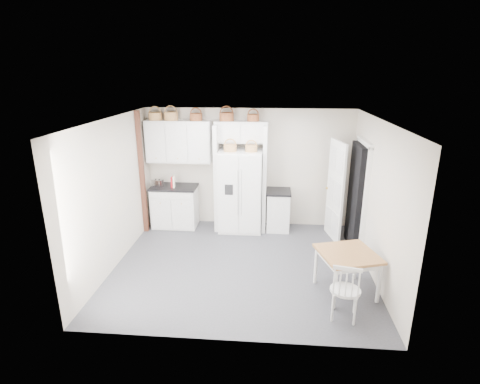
{
  "coord_description": "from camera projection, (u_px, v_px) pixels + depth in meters",
  "views": [
    {
      "loc": [
        0.48,
        -6.01,
        3.34
      ],
      "look_at": [
        -0.06,
        0.4,
        1.26
      ],
      "focal_mm": 28.0,
      "sensor_mm": 36.0,
      "label": 1
    }
  ],
  "objects": [
    {
      "name": "trim_post",
      "position": [
        142.0,
        174.0,
        7.82
      ],
      "size": [
        0.09,
        0.09,
        2.6
      ],
      "primitive_type": "cube",
      "color": "#402215",
      "rests_on": "floor"
    },
    {
      "name": "cookbook_cream",
      "position": [
        174.0,
        182.0,
        8.1
      ],
      "size": [
        0.06,
        0.17,
        0.24
      ],
      "primitive_type": "cube",
      "rotation": [
        0.0,
        0.0,
        0.18
      ],
      "color": "#F5EDCB",
      "rests_on": "counter_left"
    },
    {
      "name": "basket_bridge_b",
      "position": [
        253.0,
        118.0,
        7.75
      ],
      "size": [
        0.25,
        0.25,
        0.14
      ],
      "primitive_type": "cylinder",
      "color": "brown",
      "rests_on": "bridge_cabinet"
    },
    {
      "name": "cookbook_red",
      "position": [
        172.0,
        182.0,
        8.11
      ],
      "size": [
        0.04,
        0.16,
        0.23
      ],
      "primitive_type": "cube",
      "rotation": [
        0.0,
        0.0,
        0.02
      ],
      "color": "#AB0F17",
      "rests_on": "counter_left"
    },
    {
      "name": "bridge_cabinet",
      "position": [
        241.0,
        132.0,
        7.86
      ],
      "size": [
        1.12,
        0.34,
        0.45
      ],
      "primitive_type": "cube",
      "color": "silver",
      "rests_on": "wall_back"
    },
    {
      "name": "upper_cabinet",
      "position": [
        179.0,
        141.0,
        8.04
      ],
      "size": [
        1.4,
        0.34,
        0.9
      ],
      "primitive_type": "cube",
      "color": "silver",
      "rests_on": "wall_back"
    },
    {
      "name": "basket_upper_c",
      "position": [
        196.0,
        117.0,
        7.84
      ],
      "size": [
        0.26,
        0.26,
        0.15
      ],
      "primitive_type": "cylinder",
      "color": "brown",
      "rests_on": "upper_cabinet"
    },
    {
      "name": "counter_right",
      "position": [
        279.0,
        192.0,
        8.06
      ],
      "size": [
        0.52,
        0.62,
        0.04
      ],
      "primitive_type": "cube",
      "color": "black",
      "rests_on": "base_cab_right"
    },
    {
      "name": "ceiling",
      "position": [
        242.0,
        120.0,
        5.97
      ],
      "size": [
        4.5,
        4.5,
        0.0
      ],
      "primitive_type": "plane",
      "color": "white",
      "rests_on": "wall_back"
    },
    {
      "name": "windsor_chair",
      "position": [
        345.0,
        290.0,
        5.21
      ],
      "size": [
        0.49,
        0.46,
        0.87
      ],
      "primitive_type": "cube",
      "rotation": [
        0.0,
        0.0,
        -0.21
      ],
      "color": "silver",
      "rests_on": "floor"
    },
    {
      "name": "dining_table",
      "position": [
        346.0,
        273.0,
        5.83
      ],
      "size": [
        1.03,
        1.03,
        0.69
      ],
      "primitive_type": "cube",
      "rotation": [
        0.0,
        0.0,
        0.29
      ],
      "color": "olive",
      "rests_on": "floor"
    },
    {
      "name": "fridge_panel_left",
      "position": [
        217.0,
        178.0,
        8.08
      ],
      "size": [
        0.08,
        0.6,
        2.3
      ],
      "primitive_type": "cube",
      "color": "silver",
      "rests_on": "floor"
    },
    {
      "name": "basket_bridge_a",
      "position": [
        227.0,
        117.0,
        7.79
      ],
      "size": [
        0.3,
        0.3,
        0.17
      ],
      "primitive_type": "cylinder",
      "color": "brown",
      "rests_on": "bridge_cabinet"
    },
    {
      "name": "refrigerator",
      "position": [
        241.0,
        191.0,
        8.07
      ],
      "size": [
        0.91,
        0.73,
        1.76
      ],
      "primitive_type": "cube",
      "color": "white",
      "rests_on": "floor"
    },
    {
      "name": "counter_left",
      "position": [
        174.0,
        187.0,
        8.23
      ],
      "size": [
        1.0,
        0.65,
        0.04
      ],
      "primitive_type": "cube",
      "color": "black",
      "rests_on": "base_cab_left"
    },
    {
      "name": "toaster",
      "position": [
        158.0,
        183.0,
        8.15
      ],
      "size": [
        0.26,
        0.2,
        0.16
      ],
      "primitive_type": "cube",
      "rotation": [
        0.0,
        0.0,
        -0.33
      ],
      "color": "silver",
      "rests_on": "counter_left"
    },
    {
      "name": "base_cab_left",
      "position": [
        175.0,
        207.0,
        8.37
      ],
      "size": [
        0.96,
        0.61,
        0.89
      ],
      "primitive_type": "cube",
      "color": "silver",
      "rests_on": "floor"
    },
    {
      "name": "basket_upper_b",
      "position": [
        171.0,
        116.0,
        7.88
      ],
      "size": [
        0.3,
        0.3,
        0.17
      ],
      "primitive_type": "cylinder",
      "color": "olive",
      "rests_on": "upper_cabinet"
    },
    {
      "name": "basket_upper_a",
      "position": [
        155.0,
        116.0,
        7.91
      ],
      "size": [
        0.28,
        0.28,
        0.16
      ],
      "primitive_type": "cylinder",
      "color": "olive",
      "rests_on": "upper_cabinet"
    },
    {
      "name": "door_slab",
      "position": [
        335.0,
        191.0,
        7.57
      ],
      "size": [
        0.21,
        0.79,
        2.05
      ],
      "primitive_type": "cube",
      "rotation": [
        0.0,
        0.0,
        -1.36
      ],
      "color": "white",
      "rests_on": "floor"
    },
    {
      "name": "fridge_panel_right",
      "position": [
        265.0,
        179.0,
        8.0
      ],
      "size": [
        0.08,
        0.6,
        2.3
      ],
      "primitive_type": "cube",
      "color": "silver",
      "rests_on": "floor"
    },
    {
      "name": "basket_fridge_b",
      "position": [
        251.0,
        149.0,
        7.66
      ],
      "size": [
        0.24,
        0.24,
        0.13
      ],
      "primitive_type": "cylinder",
      "color": "olive",
      "rests_on": "refrigerator"
    },
    {
      "name": "floor",
      "position": [
        241.0,
        265.0,
        6.77
      ],
      "size": [
        4.5,
        4.5,
        0.0
      ],
      "primitive_type": "plane",
      "color": "#37373A",
      "rests_on": "ground"
    },
    {
      "name": "doorway_void",
      "position": [
        357.0,
        197.0,
        7.23
      ],
      "size": [
        0.18,
        0.85,
        2.05
      ],
      "primitive_type": "cube",
      "color": "black",
      "rests_on": "floor"
    },
    {
      "name": "base_cab_right",
      "position": [
        278.0,
        211.0,
        8.19
      ],
      "size": [
        0.48,
        0.58,
        0.85
      ],
      "primitive_type": "cube",
      "color": "silver",
      "rests_on": "floor"
    },
    {
      "name": "wall_left",
      "position": [
        114.0,
        194.0,
        6.55
      ],
      "size": [
        0.0,
        4.0,
        4.0
      ],
      "primitive_type": "plane",
      "rotation": [
        1.57,
        0.0,
        1.57
      ],
      "color": "#B8B3AD",
      "rests_on": "floor"
    },
    {
      "name": "basket_fridge_a",
      "position": [
        230.0,
        148.0,
        7.69
      ],
      "size": [
        0.27,
        0.27,
        0.14
      ],
      "primitive_type": "cylinder",
      "color": "olive",
      "rests_on": "refrigerator"
    },
    {
      "name": "wall_right",
      "position": [
        377.0,
        201.0,
        6.19
      ],
      "size": [
        0.0,
        4.0,
        4.0
      ],
      "primitive_type": "plane",
      "rotation": [
        1.57,
        0.0,
        -1.57
      ],
      "color": "#B8B3AD",
      "rests_on": "floor"
    },
    {
      "name": "wall_back",
      "position": [
        249.0,
        168.0,
        8.26
      ],
      "size": [
        4.5,
        0.0,
        4.5
      ],
      "primitive_type": "plane",
      "rotation": [
        1.57,
        0.0,
        0.0
      ],
      "color": "#B8B3AD",
      "rests_on": "floor"
    }
  ]
}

